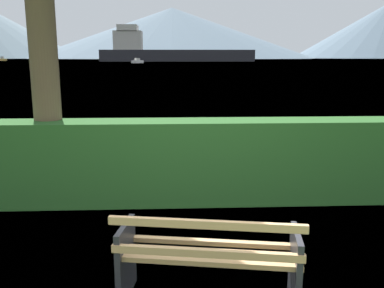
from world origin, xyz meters
name	(u,v)px	position (x,y,z in m)	size (l,w,h in m)	color
water_surface	(173,60)	(0.00, 308.93, 0.00)	(620.00, 620.00, 0.00)	#6B8EA3
park_bench	(208,258)	(-0.01, -0.06, 0.42)	(1.63, 0.81, 0.87)	tan
hedge_row	(194,161)	(0.00, 2.57, 0.61)	(12.85, 0.62, 1.21)	#285B23
cargo_ship_large	(166,51)	(-3.29, 191.58, 4.51)	(69.86, 11.05, 16.12)	#232328
fishing_boat_near	(137,61)	(-12.04, 140.43, 0.62)	(4.06, 4.02, 1.70)	silver
sailboat_mid	(125,60)	(-26.94, 236.70, 0.54)	(5.81, 7.72, 1.48)	#335693
tender_far	(2,59)	(-89.86, 224.77, 0.79)	(4.50, 2.07, 2.26)	gold
distant_hills	(147,29)	(-33.96, 582.22, 38.63)	(895.60, 377.29, 88.19)	slate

